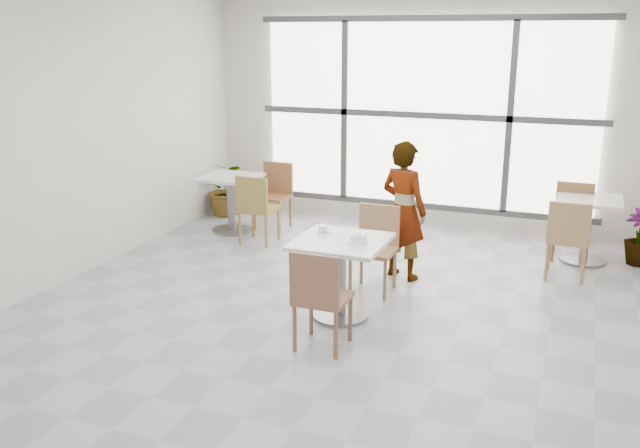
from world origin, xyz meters
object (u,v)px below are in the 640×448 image
(main_table, at_px, (341,264))
(person, at_px, (404,211))
(chair_far, at_px, (376,242))
(bg_table_right, at_px, (587,221))
(coffee_cup, at_px, (323,229))
(bg_chair_left_near, at_px, (256,205))
(chair_near, at_px, (319,294))
(oatmeal_bowl, at_px, (358,238))
(bg_chair_left_far, at_px, (275,191))
(plant_left, at_px, (227,188))
(bg_chair_right_near, at_px, (568,235))
(bg_chair_right_far, at_px, (573,216))
(bg_table_left, at_px, (231,196))

(main_table, height_order, person, person)
(chair_far, bearing_deg, bg_table_right, 40.80)
(coffee_cup, xyz_separation_m, bg_chair_left_near, (-1.50, 1.58, -0.28))
(chair_near, xyz_separation_m, oatmeal_bowl, (0.10, 0.69, 0.29))
(person, distance_m, bg_chair_left_far, 2.47)
(main_table, bearing_deg, plant_left, 134.14)
(bg_chair_right_near, bearing_deg, plant_left, -12.56)
(person, distance_m, bg_chair_right_far, 2.18)
(bg_table_left, xyz_separation_m, bg_chair_right_far, (4.21, 0.52, 0.01))
(chair_near, height_order, bg_chair_left_far, same)
(main_table, relative_size, bg_chair_left_near, 0.92)
(bg_table_left, distance_m, bg_chair_left_near, 0.67)
(coffee_cup, distance_m, person, 1.19)
(bg_table_right, bearing_deg, chair_near, -121.90)
(bg_chair_left_far, bearing_deg, chair_far, -41.64)
(bg_chair_right_far, bearing_deg, chair_near, -118.97)
(chair_far, xyz_separation_m, bg_chair_left_far, (-1.94, 1.72, 0.00))
(coffee_cup, bearing_deg, person, 65.74)
(chair_near, height_order, oatmeal_bowl, chair_near)
(oatmeal_bowl, height_order, bg_chair_left_near, bg_chair_left_near)
(bg_chair_left_near, relative_size, bg_chair_right_far, 1.00)
(main_table, bearing_deg, bg_table_right, 50.51)
(main_table, bearing_deg, coffee_cup, 146.79)
(main_table, xyz_separation_m, bg_table_left, (-2.29, 2.11, -0.04))
(main_table, relative_size, bg_chair_right_near, 0.92)
(person, bearing_deg, bg_chair_left_near, 7.79)
(oatmeal_bowl, distance_m, bg_chair_right_near, 2.52)
(chair_far, relative_size, bg_chair_right_far, 1.00)
(bg_chair_left_near, bearing_deg, bg_chair_right_near, -178.99)
(oatmeal_bowl, relative_size, bg_table_left, 0.28)
(main_table, distance_m, oatmeal_bowl, 0.32)
(main_table, relative_size, plant_left, 1.01)
(bg_chair_right_near, bearing_deg, bg_table_left, -4.32)
(bg_chair_right_far, xyz_separation_m, plant_left, (-4.66, 0.19, -0.11))
(bg_chair_left_far, bearing_deg, person, -31.33)
(oatmeal_bowl, relative_size, plant_left, 0.27)
(bg_table_right, bearing_deg, oatmeal_bowl, -126.92)
(chair_near, bearing_deg, oatmeal_bowl, -98.35)
(bg_chair_right_far, bearing_deg, bg_table_right, -37.71)
(plant_left, bearing_deg, bg_table_right, -3.72)
(bg_table_left, distance_m, bg_chair_left_far, 0.61)
(bg_chair_left_far, bearing_deg, bg_table_left, -137.05)
(coffee_cup, relative_size, bg_chair_right_far, 0.18)
(oatmeal_bowl, distance_m, bg_chair_left_near, 2.60)
(chair_near, relative_size, chair_far, 1.00)
(bg_chair_left_near, distance_m, bg_chair_right_far, 3.76)
(bg_chair_left_far, bearing_deg, bg_table_right, -0.14)
(oatmeal_bowl, relative_size, person, 0.14)
(chair_near, relative_size, coffee_cup, 5.47)
(chair_near, relative_size, bg_table_left, 1.16)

